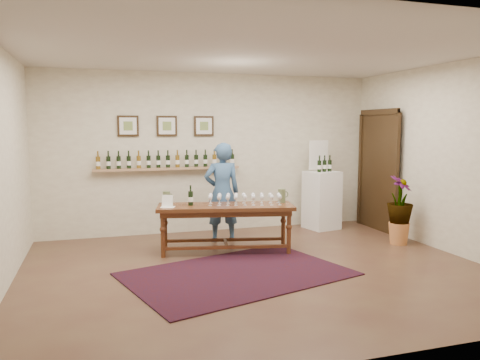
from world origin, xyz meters
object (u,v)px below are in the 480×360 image
object	(u,v)px
display_pedestal	(322,200)
potted_plant	(400,210)
tasting_table	(226,212)
person	(222,192)

from	to	relation	value
display_pedestal	potted_plant	world-z (taller)	display_pedestal
tasting_table	display_pedestal	bearing A→B (deg)	38.66
tasting_table	person	bearing A→B (deg)	91.42
tasting_table	person	world-z (taller)	person
tasting_table	person	size ratio (longest dim) A/B	1.30
potted_plant	person	world-z (taller)	person
tasting_table	display_pedestal	size ratio (longest dim) A/B	1.98
tasting_table	potted_plant	size ratio (longest dim) A/B	2.22
tasting_table	potted_plant	bearing A→B (deg)	4.51
tasting_table	person	xyz separation A→B (m)	(0.13, 0.67, 0.20)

